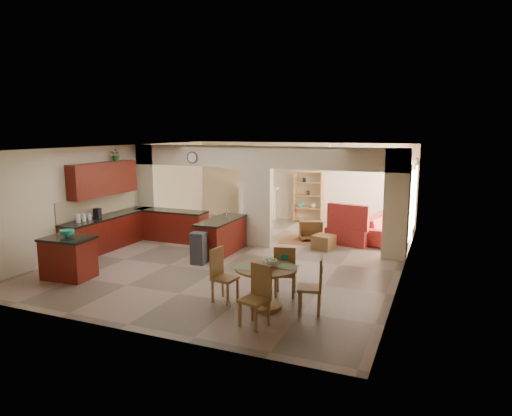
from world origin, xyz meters
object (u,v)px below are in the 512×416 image
at_px(dining_table, 266,281).
at_px(armchair, 311,229).
at_px(kitchen_island, 68,258).
at_px(sofa, 388,228).

distance_m(dining_table, armchair, 5.52).
height_order(kitchen_island, sofa, kitchen_island).
distance_m(kitchen_island, dining_table, 4.63).
xyz_separation_m(dining_table, sofa, (1.42, 6.35, -0.16)).
bearing_deg(kitchen_island, dining_table, -3.89).
xyz_separation_m(kitchen_island, sofa, (6.05, 6.41, -0.11)).
height_order(dining_table, armchair, dining_table).
bearing_deg(sofa, armchair, 121.49).
distance_m(kitchen_island, armchair, 6.79).
bearing_deg(sofa, dining_table, 176.20).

